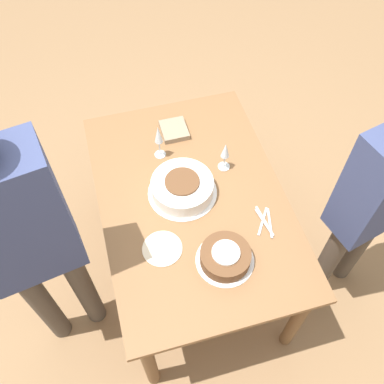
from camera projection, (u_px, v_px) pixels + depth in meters
ground_plane at (192, 262)px, 2.85m from camera, size 12.00×12.00×0.00m
dining_table at (192, 209)px, 2.32m from camera, size 1.42×0.95×0.77m
cake_center_white at (182, 187)px, 2.20m from camera, size 0.36×0.36×0.10m
cake_front_chocolate at (225, 257)px, 1.98m from camera, size 0.28×0.28×0.09m
wine_glass_near at (159, 136)px, 2.27m from camera, size 0.06×0.06×0.22m
wine_glass_far at (225, 152)px, 2.24m from camera, size 0.07×0.07×0.19m
dessert_plate_left at (162, 249)px, 2.05m from camera, size 0.19×0.19×0.01m
fork_pile at (265, 221)px, 2.13m from camera, size 0.20×0.11×0.01m
napkin_stack at (174, 130)px, 2.48m from camera, size 0.16×0.15×0.03m
person_cutting at (377, 198)px, 2.03m from camera, size 0.31×0.44×1.55m
person_watching at (26, 238)px, 1.76m from camera, size 0.29×0.43×1.74m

